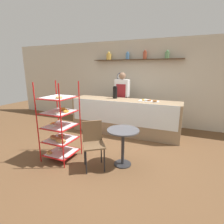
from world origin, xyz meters
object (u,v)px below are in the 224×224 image
at_px(coffee_carafe, 115,92).
at_px(person_worker, 122,98).
at_px(donut_tray_counter, 148,100).
at_px(pastry_rack, 60,126).
at_px(cafe_table, 123,139).
at_px(cafe_chair, 93,140).

bearing_deg(coffee_carafe, person_worker, 81.52).
bearing_deg(coffee_carafe, donut_tray_counter, -4.95).
height_order(pastry_rack, cafe_table, pastry_rack).
bearing_deg(donut_tray_counter, cafe_table, -93.81).
height_order(pastry_rack, cafe_chair, pastry_rack).
xyz_separation_m(coffee_carafe, donut_tray_counter, (0.98, -0.09, -0.16)).
bearing_deg(pastry_rack, cafe_chair, -0.10).
height_order(person_worker, donut_tray_counter, person_worker).
xyz_separation_m(cafe_table, coffee_carafe, (-0.87, 1.75, 0.62)).
bearing_deg(cafe_table, pastry_rack, -168.45).
distance_m(pastry_rack, donut_tray_counter, 2.38).
xyz_separation_m(person_worker, coffee_carafe, (-0.06, -0.42, 0.22)).
xyz_separation_m(cafe_table, cafe_chair, (-0.49, -0.26, 0.01)).
bearing_deg(cafe_chair, coffee_carafe, 64.41).
relative_size(cafe_table, donut_tray_counter, 1.39).
distance_m(pastry_rack, cafe_table, 1.29).
xyz_separation_m(pastry_rack, coffee_carafe, (0.38, 2.01, 0.46)).
bearing_deg(cafe_chair, donut_tray_counter, 36.30).
height_order(pastry_rack, coffee_carafe, pastry_rack).
xyz_separation_m(cafe_table, donut_tray_counter, (0.11, 1.67, 0.46)).
height_order(cafe_table, cafe_chair, cafe_chair).
bearing_deg(cafe_table, coffee_carafe, 116.46).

